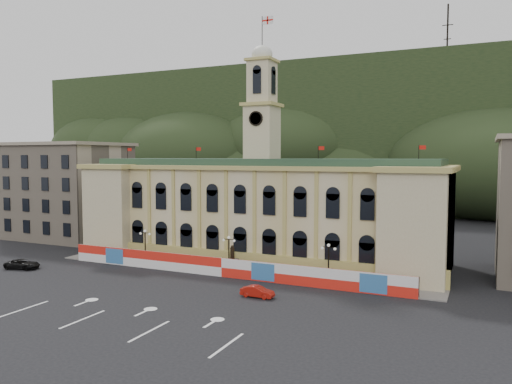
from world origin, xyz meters
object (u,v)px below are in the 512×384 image
at_px(statue, 232,263).
at_px(black_suv, 22,264).
at_px(lamp_center, 229,251).
at_px(red_sedan, 257,292).

distance_m(statue, black_suv, 30.00).
height_order(lamp_center, black_suv, lamp_center).
bearing_deg(red_sedan, statue, 40.46).
bearing_deg(lamp_center, black_suv, -160.59).
distance_m(statue, lamp_center, 2.14).
height_order(red_sedan, black_suv, black_suv).
xyz_separation_m(statue, black_suv, (-27.97, -10.85, -0.51)).
height_order(statue, black_suv, statue).
xyz_separation_m(lamp_center, red_sedan, (8.31, -8.80, -2.44)).
bearing_deg(statue, lamp_center, -90.00).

